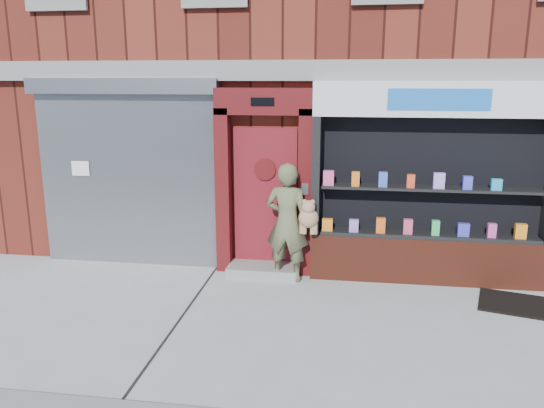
# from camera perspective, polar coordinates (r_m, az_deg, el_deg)

# --- Properties ---
(ground) EXTENTS (80.00, 80.00, 0.00)m
(ground) POSITION_cam_1_polar(r_m,az_deg,el_deg) (6.87, 3.00, -12.91)
(ground) COLOR #9E9E99
(ground) RESTS_ON ground
(building) EXTENTS (12.00, 8.16, 8.00)m
(building) POSITION_cam_1_polar(r_m,az_deg,el_deg) (12.17, 6.07, 17.86)
(building) COLOR #541B13
(building) RESTS_ON ground
(shutter_bay) EXTENTS (3.10, 0.30, 3.04)m
(shutter_bay) POSITION_cam_1_polar(r_m,az_deg,el_deg) (8.90, -15.26, 4.40)
(shutter_bay) COLOR gray
(shutter_bay) RESTS_ON ground
(red_door_bay) EXTENTS (1.52, 0.58, 2.90)m
(red_door_bay) POSITION_cam_1_polar(r_m,az_deg,el_deg) (8.25, -0.83, 2.34)
(red_door_bay) COLOR #4C0D0F
(red_door_bay) RESTS_ON ground
(pharmacy_bay) EXTENTS (3.50, 0.41, 3.00)m
(pharmacy_bay) POSITION_cam_1_polar(r_m,az_deg,el_deg) (8.21, 16.59, 1.10)
(pharmacy_bay) COLOR maroon
(pharmacy_bay) RESTS_ON ground
(woman) EXTENTS (0.84, 0.54, 1.83)m
(woman) POSITION_cam_1_polar(r_m,az_deg,el_deg) (8.01, 1.80, -1.94)
(woman) COLOR #5E6240
(woman) RESTS_ON ground
(doormat) EXTENTS (1.31, 1.07, 0.03)m
(doormat) POSITION_cam_1_polar(r_m,az_deg,el_deg) (8.14, 25.45, -9.80)
(doormat) COLOR black
(doormat) RESTS_ON ground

